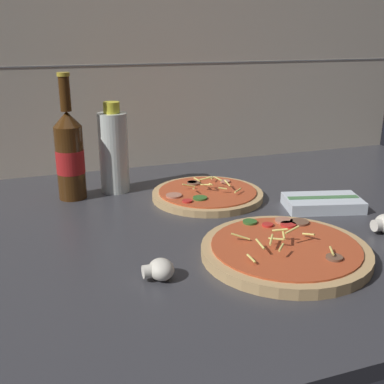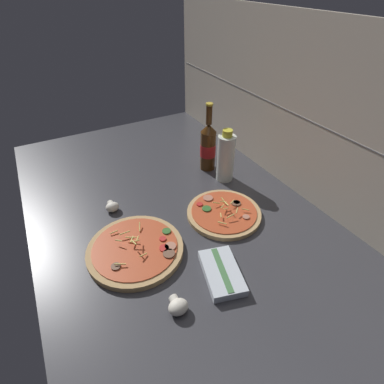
{
  "view_description": "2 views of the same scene",
  "coord_description": "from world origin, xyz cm",
  "px_view_note": "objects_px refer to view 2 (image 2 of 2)",
  "views": [
    {
      "loc": [
        -30.81,
        -80.49,
        38.11
      ],
      "look_at": [
        1.37,
        9.58,
        6.05
      ],
      "focal_mm": 45.0,
      "sensor_mm": 36.0,
      "label": 1
    },
    {
      "loc": [
        68.58,
        -31.63,
        68.92
      ],
      "look_at": [
        -4.22,
        8.08,
        7.18
      ],
      "focal_mm": 28.0,
      "sensor_mm": 36.0,
      "label": 2
    }
  ],
  "objects_px": {
    "dish_towel": "(221,273)",
    "beer_bottle": "(208,146)",
    "oil_bottle": "(226,157)",
    "mushroom_left": "(112,207)",
    "pizza_far": "(224,213)",
    "pizza_near": "(136,249)",
    "mushroom_right": "(178,306)"
  },
  "relations": [
    {
      "from": "pizza_near",
      "to": "mushroom_left",
      "type": "distance_m",
      "value": 0.22
    },
    {
      "from": "pizza_far",
      "to": "beer_bottle",
      "type": "relative_size",
      "value": 0.9
    },
    {
      "from": "pizza_far",
      "to": "mushroom_left",
      "type": "xyz_separation_m",
      "value": [
        -0.2,
        -0.32,
        0.01
      ]
    },
    {
      "from": "pizza_near",
      "to": "oil_bottle",
      "type": "bearing_deg",
      "value": 114.22
    },
    {
      "from": "pizza_far",
      "to": "beer_bottle",
      "type": "bearing_deg",
      "value": 159.62
    },
    {
      "from": "mushroom_left",
      "to": "mushroom_right",
      "type": "distance_m",
      "value": 0.45
    },
    {
      "from": "pizza_far",
      "to": "dish_towel",
      "type": "bearing_deg",
      "value": -35.48
    },
    {
      "from": "pizza_near",
      "to": "mushroom_right",
      "type": "height_order",
      "value": "pizza_near"
    },
    {
      "from": "mushroom_right",
      "to": "dish_towel",
      "type": "distance_m",
      "value": 0.15
    },
    {
      "from": "beer_bottle",
      "to": "oil_bottle",
      "type": "bearing_deg",
      "value": 10.09
    },
    {
      "from": "dish_towel",
      "to": "mushroom_right",
      "type": "bearing_deg",
      "value": -75.99
    },
    {
      "from": "pizza_near",
      "to": "oil_bottle",
      "type": "xyz_separation_m",
      "value": [
        -0.2,
        0.44,
        0.08
      ]
    },
    {
      "from": "pizza_far",
      "to": "mushroom_right",
      "type": "bearing_deg",
      "value": -50.4
    },
    {
      "from": "pizza_near",
      "to": "mushroom_left",
      "type": "height_order",
      "value": "pizza_near"
    },
    {
      "from": "mushroom_left",
      "to": "dish_towel",
      "type": "bearing_deg",
      "value": 23.2
    },
    {
      "from": "pizza_far",
      "to": "mushroom_right",
      "type": "relative_size",
      "value": 4.75
    },
    {
      "from": "oil_bottle",
      "to": "mushroom_left",
      "type": "height_order",
      "value": "oil_bottle"
    },
    {
      "from": "oil_bottle",
      "to": "dish_towel",
      "type": "bearing_deg",
      "value": -34.73
    },
    {
      "from": "beer_bottle",
      "to": "oil_bottle",
      "type": "height_order",
      "value": "beer_bottle"
    },
    {
      "from": "pizza_near",
      "to": "beer_bottle",
      "type": "bearing_deg",
      "value": 125.2
    },
    {
      "from": "pizza_near",
      "to": "mushroom_left",
      "type": "xyz_separation_m",
      "value": [
        -0.22,
        -0.0,
        0.01
      ]
    },
    {
      "from": "oil_bottle",
      "to": "dish_towel",
      "type": "xyz_separation_m",
      "value": [
        0.39,
        -0.27,
        -0.08
      ]
    },
    {
      "from": "mushroom_left",
      "to": "pizza_far",
      "type": "bearing_deg",
      "value": 57.75
    },
    {
      "from": "pizza_far",
      "to": "oil_bottle",
      "type": "distance_m",
      "value": 0.24
    },
    {
      "from": "dish_towel",
      "to": "beer_bottle",
      "type": "bearing_deg",
      "value": 152.75
    },
    {
      "from": "beer_bottle",
      "to": "mushroom_right",
      "type": "bearing_deg",
      "value": -37.14
    },
    {
      "from": "pizza_near",
      "to": "beer_bottle",
      "type": "distance_m",
      "value": 0.52
    },
    {
      "from": "beer_bottle",
      "to": "mushroom_right",
      "type": "distance_m",
      "value": 0.66
    },
    {
      "from": "mushroom_right",
      "to": "dish_towel",
      "type": "bearing_deg",
      "value": 104.01
    },
    {
      "from": "oil_bottle",
      "to": "mushroom_left",
      "type": "relative_size",
      "value": 4.34
    },
    {
      "from": "pizza_near",
      "to": "mushroom_right",
      "type": "bearing_deg",
      "value": 6.18
    },
    {
      "from": "beer_bottle",
      "to": "mushroom_left",
      "type": "height_order",
      "value": "beer_bottle"
    }
  ]
}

